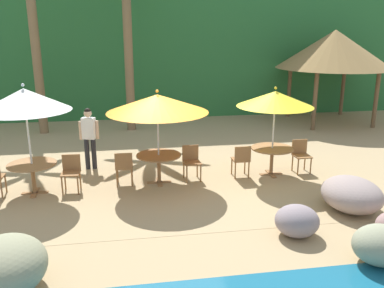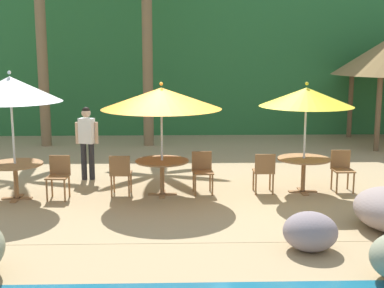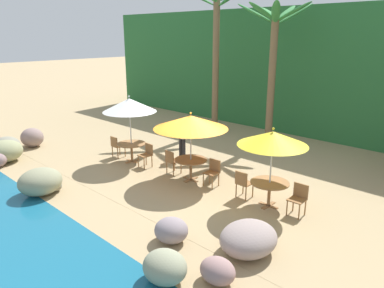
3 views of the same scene
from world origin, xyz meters
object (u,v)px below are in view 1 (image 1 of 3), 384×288
object	(u,v)px
chair_white_seaward	(71,170)
dining_table_white	(32,169)
umbrella_yellow	(275,99)
chair_yellow_inland	(241,159)
palm_tree_nearest	(31,4)
dining_table_orange	(159,159)
dining_table_yellow	(272,152)
palapa_hut	(334,49)
palm_tree_second	(127,16)
chair_orange_inland	(124,166)
waiter_in_white	(89,134)
chair_yellow_seaward	(301,153)
umbrella_orange	(157,103)
chair_orange_seaward	(191,160)
umbrella_white	(24,100)

from	to	relation	value
chair_white_seaward	dining_table_white	bearing A→B (deg)	-176.75
umbrella_yellow	chair_yellow_inland	bearing A→B (deg)	-173.96
dining_table_white	chair_yellow_inland	size ratio (longest dim) A/B	1.26
chair_yellow_inland	palm_tree_nearest	distance (m)	9.17
dining_table_white	umbrella_yellow	size ratio (longest dim) A/B	0.47
dining_table_orange	chair_yellow_inland	world-z (taller)	chair_yellow_inland
umbrella_yellow	dining_table_yellow	bearing A→B (deg)	-90.00
umbrella_yellow	palm_tree_nearest	xyz separation A→B (m)	(-6.77, 5.63, 2.52)
chair_white_seaward	umbrella_yellow	bearing A→B (deg)	3.32
umbrella_yellow	palapa_hut	xyz separation A→B (m)	(4.52, 5.71, 0.91)
palm_tree_second	palm_tree_nearest	bearing A→B (deg)	179.48
dining_table_orange	chair_white_seaward	bearing A→B (deg)	-175.32
palm_tree_nearest	chair_orange_inland	bearing A→B (deg)	-63.15
chair_yellow_inland	waiter_in_white	world-z (taller)	waiter_in_white
dining_table_white	chair_white_seaward	xyz separation A→B (m)	(0.85, 0.05, -0.10)
chair_white_seaward	waiter_in_white	world-z (taller)	waiter_in_white
umbrella_yellow	palm_tree_nearest	bearing A→B (deg)	140.26
palm_tree_second	waiter_in_white	bearing A→B (deg)	-105.30
chair_orange_inland	chair_yellow_seaward	bearing A→B (deg)	3.63
umbrella_orange	umbrella_yellow	world-z (taller)	umbrella_orange
chair_orange_inland	umbrella_yellow	size ratio (longest dim) A/B	0.37
chair_yellow_inland	umbrella_yellow	bearing A→B (deg)	6.04
dining_table_white	chair_white_seaward	world-z (taller)	chair_white_seaward
waiter_in_white	umbrella_orange	bearing A→B (deg)	-37.65
dining_table_yellow	palapa_hut	world-z (taller)	palapa_hut
dining_table_yellow	palm_tree_second	size ratio (longest dim) A/B	0.18
chair_yellow_inland	chair_orange_seaward	bearing A→B (deg)	174.65
umbrella_white	dining_table_white	world-z (taller)	umbrella_white
umbrella_orange	palapa_hut	xyz separation A→B (m)	(7.50, 5.84, 0.91)
umbrella_orange	waiter_in_white	bearing A→B (deg)	142.35
dining_table_yellow	chair_yellow_inland	bearing A→B (deg)	-173.96
umbrella_white	chair_orange_inland	size ratio (longest dim) A/B	2.97
chair_white_seaward	chair_orange_seaward	world-z (taller)	same
umbrella_yellow	palm_tree_second	size ratio (longest dim) A/B	0.39
palm_tree_nearest	dining_table_orange	bearing A→B (deg)	-56.57
chair_white_seaward	palm_tree_nearest	bearing A→B (deg)	106.12
chair_white_seaward	chair_orange_seaward	bearing A→B (deg)	6.32
chair_white_seaward	waiter_in_white	distance (m)	1.63
umbrella_orange	chair_yellow_inland	distance (m)	2.60
chair_orange_inland	palm_tree_second	distance (m)	6.85
dining_table_orange	chair_yellow_seaward	size ratio (longest dim) A/B	1.26
palm_tree_second	dining_table_yellow	bearing A→B (deg)	-57.71
dining_table_white	dining_table_yellow	distance (m)	5.92
umbrella_white	dining_table_yellow	distance (m)	6.14
chair_orange_seaward	chair_yellow_seaward	world-z (taller)	same
dining_table_white	waiter_in_white	world-z (taller)	waiter_in_white
palapa_hut	dining_table_yellow	bearing A→B (deg)	-128.35
chair_orange_inland	palm_tree_second	bearing A→B (deg)	87.16
chair_yellow_seaward	palm_tree_second	xyz separation A→B (m)	(-4.39, 5.49, 3.64)
palm_tree_nearest	palm_tree_second	world-z (taller)	palm_tree_nearest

